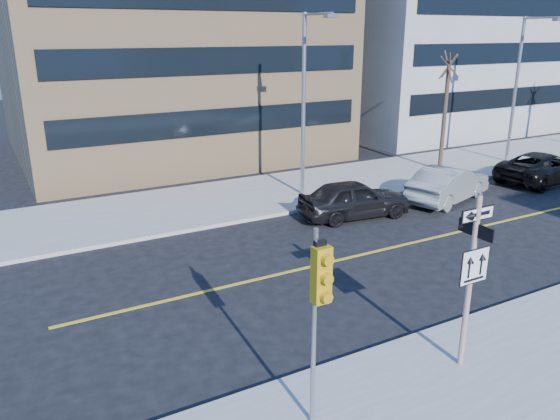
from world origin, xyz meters
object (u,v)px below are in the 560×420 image
traffic_signal (320,291)px  streetlight_b (520,81)px  street_tree_west (449,69)px  sign_pole (471,272)px  parked_car_a (354,199)px  parked_car_c (543,167)px  parked_car_b (448,184)px  streetlight_a (306,94)px

traffic_signal → streetlight_b: 25.83m
traffic_signal → street_tree_west: street_tree_west is taller
sign_pole → street_tree_west: (13.00, 13.81, 3.09)m
traffic_signal → street_tree_west: (17.00, 13.96, 2.50)m
sign_pole → parked_car_a: bearing=66.5°
parked_car_a → parked_car_c: parked_car_a is taller
parked_car_a → parked_car_b: (5.08, -0.23, 0.01)m
parked_car_b → sign_pole: bearing=118.6°
parked_car_b → parked_car_c: bearing=-106.7°
sign_pole → parked_car_c: (16.14, 9.78, -1.67)m
traffic_signal → parked_car_a: (8.32, 10.08, -2.23)m
sign_pole → parked_car_b: size_ratio=0.83×
traffic_signal → streetlight_a: (8.00, 13.42, 1.73)m
parked_car_a → street_tree_west: street_tree_west is taller
parked_car_a → street_tree_west: (8.68, 3.88, 4.73)m
sign_pole → streetlight_a: size_ratio=0.51×
parked_car_a → streetlight_a: bearing=12.5°
sign_pole → parked_car_b: 13.61m
traffic_signal → streetlight_b: streetlight_b is taller
street_tree_west → parked_car_c: bearing=-52.1°
sign_pole → street_tree_west: bearing=46.7°
traffic_signal → parked_car_b: traffic_signal is taller
parked_car_a → street_tree_west: size_ratio=0.74×
street_tree_west → parked_car_a: bearing=-155.9°
sign_pole → traffic_signal: size_ratio=1.02×
parked_car_b → streetlight_a: (-5.40, 3.56, 3.95)m
parked_car_a → sign_pole: bearing=163.5°
parked_car_b → parked_car_c: 6.74m
parked_car_c → street_tree_west: bearing=32.8°
sign_pole → streetlight_a: streetlight_a is taller
traffic_signal → parked_car_a: 13.26m
sign_pole → parked_car_b: sign_pole is taller
street_tree_west → sign_pole: bearing=-133.3°
parked_car_b → streetlight_b: size_ratio=0.61×
parked_car_a → streetlight_a: 5.19m
streetlight_b → streetlight_a: bearing=180.0°
traffic_signal → parked_car_a: bearing=50.5°
streetlight_a → street_tree_west: (9.00, 0.54, 0.77)m
parked_car_b → parked_car_c: parked_car_b is taller
parked_car_a → streetlight_a: (-0.32, 3.34, 3.96)m
parked_car_a → parked_car_c: 11.82m
parked_car_c → streetlight_a: streetlight_a is taller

